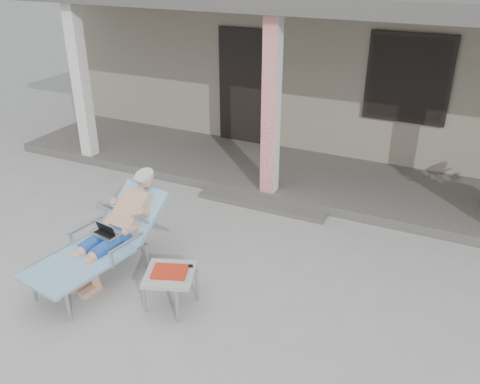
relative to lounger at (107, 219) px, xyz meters
The scene contains 7 objects.
ground 1.29m from the lounger, 26.57° to the left, with size 60.00×60.00×0.00m, color #9E9E99.
house 7.09m from the lounger, 82.28° to the left, with size 10.40×5.40×3.30m.
porch_deck 3.66m from the lounger, 74.80° to the left, with size 10.00×2.00×0.15m, color #605B56.
porch_overhang 4.10m from the lounger, 74.57° to the left, with size 10.00×2.30×2.85m.
porch_step 2.60m from the lounger, 67.89° to the left, with size 2.00×0.30×0.07m, color #605B56.
lounger is the anchor object (origin of this frame).
side_table 1.07m from the lounger, 14.04° to the right, with size 0.67×0.67×0.47m.
Camera 1 is at (2.63, -4.43, 3.58)m, focal length 38.00 mm.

